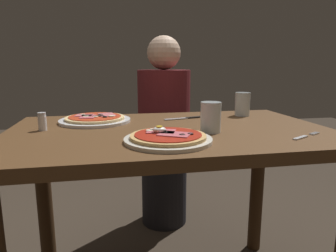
% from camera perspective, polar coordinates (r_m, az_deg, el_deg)
% --- Properties ---
extents(dining_table, '(1.21, 0.76, 0.77)m').
position_cam_1_polar(dining_table, '(1.19, 0.43, -6.56)').
color(dining_table, brown).
rests_on(dining_table, ground).
extents(pizza_foreground, '(0.28, 0.28, 0.05)m').
position_cam_1_polar(pizza_foreground, '(0.96, -0.02, -2.22)').
color(pizza_foreground, silver).
rests_on(pizza_foreground, dining_table).
extents(pizza_across_left, '(0.30, 0.30, 0.03)m').
position_cam_1_polar(pizza_across_left, '(1.32, -13.50, 1.24)').
color(pizza_across_left, white).
rests_on(pizza_across_left, dining_table).
extents(water_glass_near, '(0.07, 0.07, 0.11)m').
position_cam_1_polar(water_glass_near, '(1.48, 13.77, 3.73)').
color(water_glass_near, silver).
rests_on(water_glass_near, dining_table).
extents(water_glass_far, '(0.07, 0.07, 0.11)m').
position_cam_1_polar(water_glass_far, '(1.10, 7.99, 1.26)').
color(water_glass_far, silver).
rests_on(water_glass_far, dining_table).
extents(fork, '(0.15, 0.09, 0.00)m').
position_cam_1_polar(fork, '(1.12, 24.24, -1.80)').
color(fork, silver).
rests_on(fork, dining_table).
extents(knife, '(0.19, 0.06, 0.01)m').
position_cam_1_polar(knife, '(1.37, 3.66, 1.53)').
color(knife, silver).
rests_on(knife, dining_table).
extents(salt_shaker, '(0.03, 0.03, 0.07)m').
position_cam_1_polar(salt_shaker, '(1.21, -22.50, 0.76)').
color(salt_shaker, white).
rests_on(salt_shaker, dining_table).
extents(diner_person, '(0.32, 0.32, 1.18)m').
position_cam_1_polar(diner_person, '(1.90, -0.75, -2.25)').
color(diner_person, black).
rests_on(diner_person, ground).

